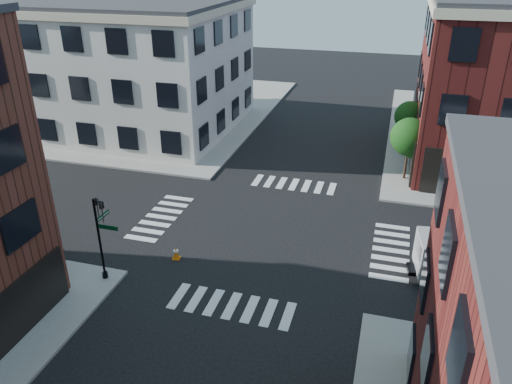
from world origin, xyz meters
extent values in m
plane|color=black|center=(0.00, 0.00, 0.00)|extent=(120.00, 120.00, 0.00)
cube|color=gray|center=(-21.00, 21.00, 0.07)|extent=(30.00, 30.00, 0.15)
cube|color=silver|center=(-19.00, 16.00, 5.50)|extent=(22.00, 16.00, 11.00)
cylinder|color=black|center=(7.50, 10.00, 0.89)|extent=(0.18, 0.18, 1.47)
cylinder|color=black|center=(7.50, 10.00, 1.62)|extent=(0.12, 0.12, 1.47)
sphere|color=black|center=(7.50, 10.00, 3.30)|extent=(2.69, 2.69, 2.69)
sphere|color=black|center=(7.75, 9.90, 2.75)|extent=(1.85, 1.85, 1.85)
cylinder|color=black|center=(7.50, 16.00, 0.81)|extent=(0.18, 0.18, 1.33)
cylinder|color=black|center=(7.50, 16.00, 1.48)|extent=(0.12, 0.12, 1.33)
sphere|color=black|center=(7.50, 16.00, 3.00)|extent=(2.43, 2.43, 2.43)
sphere|color=black|center=(7.75, 15.90, 2.51)|extent=(1.67, 1.67, 1.67)
cylinder|color=black|center=(-6.80, -6.80, 2.30)|extent=(0.12, 0.12, 4.60)
cylinder|color=black|center=(-6.80, -6.80, 0.30)|extent=(0.28, 0.28, 0.30)
cube|color=#053819|center=(-6.25, -6.80, 3.15)|extent=(1.10, 0.03, 0.22)
cube|color=#053819|center=(-6.80, -6.25, 3.40)|extent=(0.03, 1.10, 0.22)
imported|color=black|center=(-6.45, -6.70, 3.90)|extent=(0.22, 0.18, 1.10)
imported|color=black|center=(-6.90, -6.45, 3.90)|extent=(0.18, 0.22, 1.10)
cube|color=maroon|center=(12.50, -0.47, 1.96)|extent=(2.04, 0.32, 0.65)
cube|color=#ABAAAD|center=(9.15, -2.13, 1.45)|extent=(2.16, 2.48, 1.87)
cube|color=black|center=(8.27, -2.26, 1.77)|extent=(0.34, 1.77, 0.84)
cube|color=black|center=(11.56, -1.80, 0.47)|extent=(7.53, 1.95, 0.23)
cylinder|color=black|center=(9.29, -3.10, 0.47)|extent=(0.97, 0.45, 0.93)
cylinder|color=black|center=(9.02, -1.16, 0.47)|extent=(0.97, 0.45, 0.93)
cylinder|color=black|center=(12.61, -2.64, 0.47)|extent=(0.97, 0.45, 0.93)
cylinder|color=black|center=(12.35, -0.70, 0.47)|extent=(0.97, 0.45, 0.93)
cube|color=orange|center=(-4.15, -4.03, 0.02)|extent=(0.45, 0.45, 0.04)
cone|color=orange|center=(-4.15, -4.03, 0.37)|extent=(0.43, 0.43, 0.74)
cylinder|color=white|center=(-4.15, -4.03, 0.48)|extent=(0.29, 0.29, 0.08)
camera|label=1|loc=(6.25, -24.69, 15.08)|focal=35.00mm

